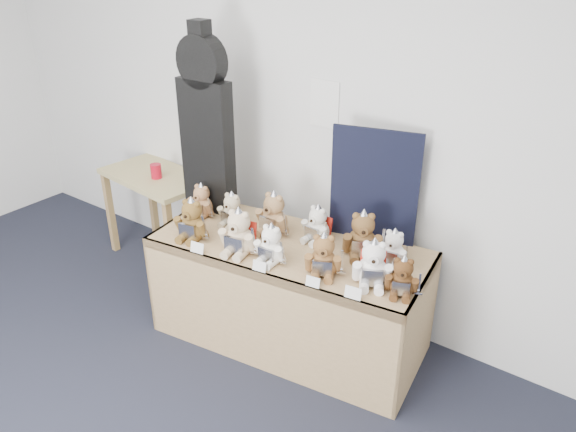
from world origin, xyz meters
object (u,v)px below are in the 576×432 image
Objects in this scene: teddy_back_centre_right at (317,226)px; teddy_back_left at (232,211)px; teddy_front_right at (323,257)px; teddy_back_right at (363,237)px; teddy_front_far_left at (192,221)px; display_table at (284,272)px; teddy_front_left at (239,234)px; side_table at (157,189)px; teddy_back_end at (393,249)px; teddy_front_far_right at (373,265)px; teddy_back_far_left at (202,202)px; teddy_front_centre at (271,246)px; teddy_front_end at (402,278)px; teddy_back_centre_left at (273,215)px; guitar_case at (206,123)px.

teddy_back_left is at bearing -159.80° from teddy_back_centre_right.
teddy_back_right reaches higher than teddy_front_right.
teddy_back_left is 0.89m from teddy_back_right.
teddy_front_right is at bearing -3.83° from teddy_front_far_left.
display_table is 0.35m from teddy_back_centre_right.
teddy_front_left is at bearing -46.97° from teddy_back_left.
teddy_back_right reaches higher than side_table.
teddy_back_end reaches higher than display_table.
teddy_front_far_right reaches higher than display_table.
teddy_front_far_right reaches higher than teddy_front_right.
teddy_back_far_left is (-0.25, -0.02, 0.00)m from teddy_back_left.
teddy_front_left is at bearing -176.06° from teddy_front_centre.
teddy_front_left reaches higher than teddy_front_far_left.
teddy_front_end is at bearing -12.58° from teddy_back_centre_right.
teddy_back_centre_right is at bearing 141.55° from teddy_front_end.
teddy_back_end is at bearing 9.15° from teddy_back_centre_left.
teddy_back_centre_right is 0.50m from teddy_back_end.
teddy_back_centre_left is at bearing 151.13° from teddy_front_end.
teddy_front_end is 0.79× the size of teddy_back_centre_left.
teddy_back_end is 0.96× the size of teddy_back_far_left.
display_table is at bearing -15.07° from guitar_case.
teddy_front_right reaches higher than teddy_back_end.
teddy_front_left reaches higher than teddy_back_end.
teddy_front_left reaches higher than teddy_back_left.
teddy_front_far_left is at bearing -167.04° from display_table.
teddy_back_left is at bearing 152.75° from teddy_front_centre.
teddy_back_centre_left is (0.02, 0.31, -0.00)m from teddy_front_left.
display_table is at bearing 8.98° from teddy_front_far_left.
side_table is 3.57× the size of teddy_back_centre_right.
teddy_front_far_left is 0.99× the size of teddy_front_far_right.
teddy_back_far_left is at bearing -163.05° from teddy_back_centre_right.
teddy_front_left is at bearing 162.04° from teddy_front_right.
teddy_front_far_left is 0.57m from teddy_front_centre.
teddy_front_far_left is at bearing 160.69° from teddy_front_right.
teddy_front_end is at bearing -8.25° from teddy_back_left.
teddy_front_far_left is 0.35m from teddy_front_left.
display_table is 1.43× the size of guitar_case.
teddy_front_far_left is 0.89m from teddy_front_right.
guitar_case reaches higher than teddy_front_far_left.
teddy_back_right is at bearing 3.37° from side_table.
teddy_back_right reaches higher than teddy_back_far_left.
teddy_front_far_left reaches higher than teddy_front_right.
display_table is at bearing 152.20° from teddy_front_far_right.
teddy_front_end is at bearing -6.02° from teddy_back_far_left.
teddy_back_end is (0.50, 0.02, -0.01)m from teddy_back_centre_right.
side_table is 1.57m from teddy_front_centre.
teddy_back_left is 0.81× the size of teddy_back_centre_left.
teddy_front_far_right is (2.08, -0.33, 0.21)m from side_table.
teddy_front_far_right is at bearing -8.83° from display_table.
side_table is at bearing 157.02° from teddy_back_far_left.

